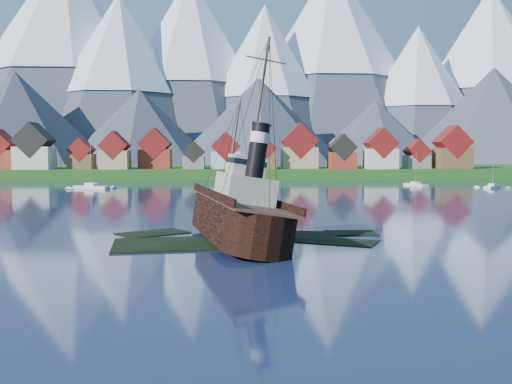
{
  "coord_description": "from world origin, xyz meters",
  "views": [
    {
      "loc": [
        0.79,
        -62.84,
        10.12
      ],
      "look_at": [
        3.52,
        6.0,
        5.0
      ],
      "focal_mm": 40.0,
      "sensor_mm": 36.0,
      "label": 1
    }
  ],
  "objects_px": {
    "sailboat_d": "(492,187)",
    "sailboat_e": "(416,185)",
    "sailboat_c": "(91,188)",
    "tugboat_wreck": "(234,213)"
  },
  "relations": [
    {
      "from": "sailboat_c",
      "to": "sailboat_d",
      "type": "relative_size",
      "value": 1.23
    },
    {
      "from": "sailboat_c",
      "to": "sailboat_d",
      "type": "distance_m",
      "value": 105.48
    },
    {
      "from": "sailboat_d",
      "to": "sailboat_e",
      "type": "xyz_separation_m",
      "value": [
        -17.64,
        9.1,
        -0.02
      ]
    },
    {
      "from": "sailboat_c",
      "to": "sailboat_e",
      "type": "bearing_deg",
      "value": -62.97
    },
    {
      "from": "sailboat_c",
      "to": "sailboat_d",
      "type": "xyz_separation_m",
      "value": [
        105.47,
        -1.33,
        -0.05
      ]
    },
    {
      "from": "sailboat_e",
      "to": "sailboat_c",
      "type": "bearing_deg",
      "value": 166.47
    },
    {
      "from": "sailboat_e",
      "to": "sailboat_d",
      "type": "bearing_deg",
      "value": -45.87
    },
    {
      "from": "sailboat_d",
      "to": "tugboat_wreck",
      "type": "bearing_deg",
      "value": -85.48
    },
    {
      "from": "sailboat_d",
      "to": "sailboat_e",
      "type": "bearing_deg",
      "value": -163.3
    },
    {
      "from": "sailboat_c",
      "to": "tugboat_wreck",
      "type": "bearing_deg",
      "value": -134.41
    }
  ]
}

